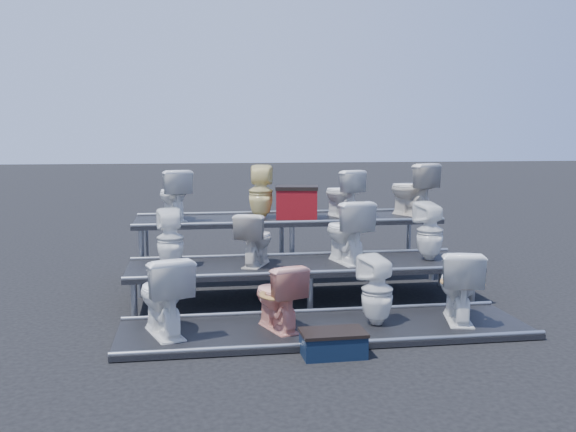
{
  "coord_description": "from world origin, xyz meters",
  "views": [
    {
      "loc": [
        -1.37,
        -7.56,
        2.01
      ],
      "look_at": [
        -0.17,
        0.1,
        1.04
      ],
      "focal_mm": 40.0,
      "sensor_mm": 36.0,
      "label": 1
    }
  ],
  "objects": [
    {
      "name": "toilet_0",
      "position": [
        -1.63,
        -1.3,
        0.46
      ],
      "size": [
        0.67,
        0.88,
        0.8
      ],
      "primitive_type": "imported",
      "rotation": [
        0.0,
        0.0,
        3.46
      ],
      "color": "white",
      "rests_on": "tier_front"
    },
    {
      "name": "ground",
      "position": [
        0.0,
        0.0,
        0.0
      ],
      "size": [
        80.0,
        80.0,
        0.0
      ],
      "primitive_type": "plane",
      "color": "black",
      "rests_on": "ground"
    },
    {
      "name": "toilet_6",
      "position": [
        0.54,
        0.0,
        0.85
      ],
      "size": [
        0.57,
        0.83,
        0.78
      ],
      "primitive_type": "imported",
      "rotation": [
        0.0,
        0.0,
        3.34
      ],
      "color": "white",
      "rests_on": "tier_mid"
    },
    {
      "name": "toilet_11",
      "position": [
        1.84,
        1.3,
        1.24
      ],
      "size": [
        0.7,
        0.86,
        0.76
      ],
      "primitive_type": "imported",
      "rotation": [
        0.0,
        0.0,
        3.57
      ],
      "color": "beige",
      "rests_on": "tier_back"
    },
    {
      "name": "tier_front",
      "position": [
        0.0,
        -1.3,
        0.03
      ],
      "size": [
        4.2,
        1.2,
        0.06
      ],
      "primitive_type": "cube",
      "color": "black",
      "rests_on": "ground"
    },
    {
      "name": "toilet_9",
      "position": [
        -0.36,
        1.3,
        1.23
      ],
      "size": [
        0.4,
        0.4,
        0.75
      ],
      "primitive_type": "imported",
      "rotation": [
        0.0,
        0.0,
        2.94
      ],
      "color": "#F2E091",
      "rests_on": "tier_back"
    },
    {
      "name": "tier_back",
      "position": [
        0.0,
        1.3,
        0.43
      ],
      "size": [
        4.2,
        1.2,
        0.86
      ],
      "primitive_type": "cube",
      "color": "black",
      "rests_on": "ground"
    },
    {
      "name": "tier_mid",
      "position": [
        0.0,
        0.0,
        0.23
      ],
      "size": [
        4.2,
        1.2,
        0.46
      ],
      "primitive_type": "cube",
      "color": "black",
      "rests_on": "ground"
    },
    {
      "name": "toilet_3",
      "position": [
        1.44,
        -1.3,
        0.45
      ],
      "size": [
        0.61,
        0.84,
        0.77
      ],
      "primitive_type": "imported",
      "rotation": [
        0.0,
        0.0,
        2.88
      ],
      "color": "white",
      "rests_on": "tier_front"
    },
    {
      "name": "toilet_1",
      "position": [
        -0.49,
        -1.3,
        0.4
      ],
      "size": [
        0.58,
        0.76,
        0.68
      ],
      "primitive_type": "imported",
      "rotation": [
        0.0,
        0.0,
        3.47
      ],
      "color": "#DE8E7D",
      "rests_on": "tier_front"
    },
    {
      "name": "step_stool",
      "position": [
        -0.08,
        -2.01,
        0.1
      ],
      "size": [
        0.58,
        0.35,
        0.21
      ],
      "primitive_type": "cube",
      "rotation": [
        0.0,
        0.0,
        0.02
      ],
      "color": "black",
      "rests_on": "ground"
    },
    {
      "name": "toilet_5",
      "position": [
        -0.58,
        0.0,
        0.78
      ],
      "size": [
        0.59,
        0.72,
        0.64
      ],
      "primitive_type": "imported",
      "rotation": [
        0.0,
        0.0,
        2.71
      ],
      "color": "beige",
      "rests_on": "tier_mid"
    },
    {
      "name": "toilet_4",
      "position": [
        -1.58,
        0.0,
        0.81
      ],
      "size": [
        0.35,
        0.36,
        0.7
      ],
      "primitive_type": "imported",
      "rotation": [
        0.0,
        0.0,
        3.26
      ],
      "color": "white",
      "rests_on": "tier_mid"
    },
    {
      "name": "toilet_8",
      "position": [
        -1.56,
        1.3,
        1.21
      ],
      "size": [
        0.55,
        0.76,
        0.7
      ],
      "primitive_type": "imported",
      "rotation": [
        0.0,
        0.0,
        3.4
      ],
      "color": "white",
      "rests_on": "tier_back"
    },
    {
      "name": "red_crate",
      "position": [
        0.14,
        1.23,
        1.06
      ],
      "size": [
        0.64,
        0.55,
        0.41
      ],
      "primitive_type": "cube",
      "rotation": [
        0.0,
        0.0,
        -0.2
      ],
      "color": "maroon",
      "rests_on": "tier_back"
    },
    {
      "name": "toilet_2",
      "position": [
        0.55,
        -1.3,
        0.42
      ],
      "size": [
        0.43,
        0.43,
        0.73
      ],
      "primitive_type": "imported",
      "rotation": [
        0.0,
        0.0,
        3.52
      ],
      "color": "white",
      "rests_on": "tier_front"
    },
    {
      "name": "toilet_7",
      "position": [
        1.62,
        0.0,
        0.83
      ],
      "size": [
        0.41,
        0.42,
        0.73
      ],
      "primitive_type": "imported",
      "rotation": [
        0.0,
        0.0,
        3.43
      ],
      "color": "white",
      "rests_on": "tier_mid"
    },
    {
      "name": "toilet_10",
      "position": [
        0.8,
        1.3,
        1.2
      ],
      "size": [
        0.59,
        0.75,
        0.68
      ],
      "primitive_type": "imported",
      "rotation": [
        0.0,
        0.0,
        3.51
      ],
      "color": "white",
      "rests_on": "tier_back"
    }
  ]
}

